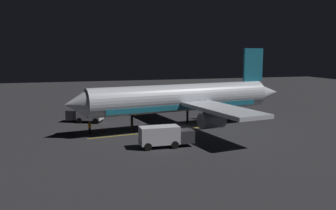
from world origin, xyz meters
name	(u,v)px	position (x,y,z in m)	size (l,w,h in m)	color
ground_plane	(181,128)	(0.00, 0.00, -0.10)	(180.00, 180.00, 0.20)	#2F2F32
apron_guide_stripe	(158,132)	(-1.66, 4.00, 0.00)	(0.24, 20.03, 0.01)	gold
airliner	(185,99)	(0.09, -0.57, 4.31)	(31.52, 35.12, 11.73)	silver
baggage_truck	(86,115)	(8.23, 13.19, 1.21)	(4.38, 5.95, 2.36)	silver
catering_truck	(164,136)	(-10.01, 5.41, 1.31)	(2.33, 6.43, 2.54)	silver
ground_crew_worker	(90,128)	(-0.41, 13.33, 0.89)	(0.40, 0.40, 1.74)	black
traffic_cone_near_left	(102,130)	(0.78, 11.47, 0.25)	(0.50, 0.50, 0.55)	#EA590F
traffic_cone_near_right	(151,131)	(-1.89, 5.03, 0.25)	(0.50, 0.50, 0.55)	#EA590F
traffic_cone_under_wing	(166,129)	(-1.39, 2.67, 0.25)	(0.50, 0.50, 0.55)	#EA590F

